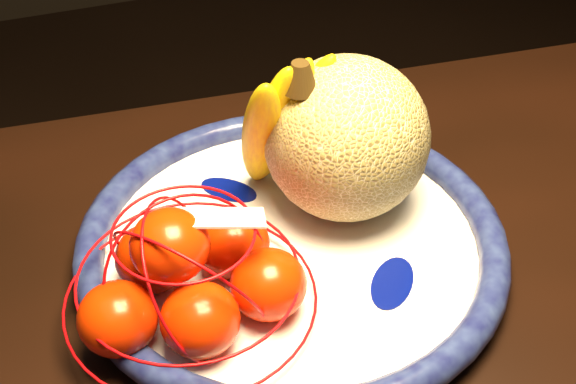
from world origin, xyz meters
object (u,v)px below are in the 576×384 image
object	(u,v)px
banana_bunch	(276,119)
mandarin_bag	(191,278)
fruit_bowl	(292,244)
cantaloupe	(346,138)

from	to	relation	value
banana_bunch	mandarin_bag	distance (m)	0.17
fruit_bowl	cantaloupe	bearing A→B (deg)	30.09
mandarin_bag	banana_bunch	bearing A→B (deg)	45.56
banana_bunch	mandarin_bag	world-z (taller)	banana_bunch
fruit_bowl	banana_bunch	size ratio (longest dim) A/B	2.22
fruit_bowl	mandarin_bag	xyz separation A→B (m)	(-0.10, -0.05, 0.04)
fruit_bowl	mandarin_bag	distance (m)	0.12
fruit_bowl	mandarin_bag	size ratio (longest dim) A/B	1.60
banana_bunch	fruit_bowl	bearing A→B (deg)	-118.57
cantaloupe	fruit_bowl	bearing A→B (deg)	-149.91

